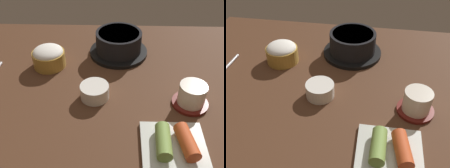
% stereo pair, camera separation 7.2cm
% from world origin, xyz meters
% --- Properties ---
extents(dining_table, '(1.00, 0.76, 0.02)m').
position_xyz_m(dining_table, '(0.00, 0.00, 0.01)').
color(dining_table, '#4C2D1C').
rests_on(dining_table, ground).
extents(stone_pot, '(0.19, 0.19, 0.08)m').
position_xyz_m(stone_pot, '(0.04, 0.18, 0.06)').
color(stone_pot, black).
rests_on(stone_pot, dining_table).
extents(rice_bowl, '(0.10, 0.10, 0.07)m').
position_xyz_m(rice_bowl, '(-0.18, 0.10, 0.05)').
color(rice_bowl, '#B78C38').
rests_on(rice_bowl, dining_table).
extents(tea_cup_with_saucer, '(0.09, 0.09, 0.06)m').
position_xyz_m(tea_cup_with_saucer, '(0.22, -0.06, 0.05)').
color(tea_cup_with_saucer, maroon).
rests_on(tea_cup_with_saucer, dining_table).
extents(banchan_cup_center, '(0.08, 0.08, 0.04)m').
position_xyz_m(banchan_cup_center, '(-0.03, -0.04, 0.04)').
color(banchan_cup_center, white).
rests_on(banchan_cup_center, dining_table).
extents(kimchi_plate, '(0.14, 0.14, 0.04)m').
position_xyz_m(kimchi_plate, '(0.16, -0.21, 0.04)').
color(kimchi_plate, silver).
rests_on(kimchi_plate, dining_table).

